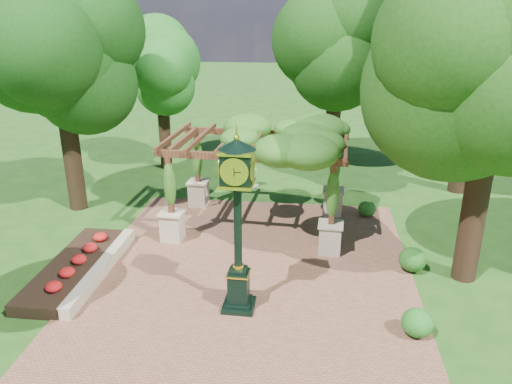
# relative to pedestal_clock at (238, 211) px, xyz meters

# --- Properties ---
(ground) EXTENTS (120.00, 120.00, 0.00)m
(ground) POSITION_rel_pedestal_clock_xyz_m (0.09, 0.85, -2.93)
(ground) COLOR #1E4714
(ground) RESTS_ON ground
(brick_plaza) EXTENTS (10.00, 12.00, 0.04)m
(brick_plaza) POSITION_rel_pedestal_clock_xyz_m (0.09, 1.85, -2.91)
(brick_plaza) COLOR brown
(brick_plaza) RESTS_ON ground
(border_wall) EXTENTS (0.35, 5.00, 0.40)m
(border_wall) POSITION_rel_pedestal_clock_xyz_m (-4.51, 1.35, -2.73)
(border_wall) COLOR #C6B793
(border_wall) RESTS_ON ground
(flower_bed) EXTENTS (1.50, 5.00, 0.36)m
(flower_bed) POSITION_rel_pedestal_clock_xyz_m (-5.41, 1.35, -2.75)
(flower_bed) COLOR red
(flower_bed) RESTS_ON ground
(pedestal_clock) EXTENTS (0.99, 0.99, 4.90)m
(pedestal_clock) POSITION_rel_pedestal_clock_xyz_m (0.00, 0.00, 0.00)
(pedestal_clock) COLOR black
(pedestal_clock) RESTS_ON brick_plaza
(pergola) EXTENTS (6.63, 4.39, 4.03)m
(pergola) POSITION_rel_pedestal_clock_xyz_m (-0.10, 5.43, 0.38)
(pergola) COLOR #C6B593
(pergola) RESTS_ON brick_plaza
(sundial) EXTENTS (0.61, 0.61, 0.89)m
(sundial) POSITION_rel_pedestal_clock_xyz_m (-0.86, 9.74, -2.54)
(sundial) COLOR #9A9B92
(sundial) RESTS_ON ground
(shrub_front) EXTENTS (0.81, 0.81, 0.73)m
(shrub_front) POSITION_rel_pedestal_clock_xyz_m (4.65, -0.70, -2.53)
(shrub_front) COLOR #1F611B
(shrub_front) RESTS_ON brick_plaza
(shrub_mid) EXTENTS (1.02, 1.02, 0.76)m
(shrub_mid) POSITION_rel_pedestal_clock_xyz_m (5.10, 2.65, -2.51)
(shrub_mid) COLOR #1E5317
(shrub_mid) RESTS_ON brick_plaza
(shrub_back) EXTENTS (0.85, 0.85, 0.63)m
(shrub_back) POSITION_rel_pedestal_clock_xyz_m (4.09, 6.86, -2.58)
(shrub_back) COLOR #27621C
(shrub_back) RESTS_ON brick_plaza
(tree_west_near) EXTENTS (4.15, 4.15, 8.86)m
(tree_west_near) POSITION_rel_pedestal_clock_xyz_m (-7.65, 6.45, 3.14)
(tree_west_near) COLOR black
(tree_west_near) RESTS_ON ground
(tree_west_far) EXTENTS (3.24, 3.24, 6.99)m
(tree_west_far) POSITION_rel_pedestal_clock_xyz_m (-5.56, 12.16, 1.85)
(tree_west_far) COLOR #322113
(tree_west_far) RESTS_ON ground
(tree_north) EXTENTS (4.34, 4.34, 8.82)m
(tree_north) POSITION_rel_pedestal_clock_xyz_m (2.85, 13.83, 3.11)
(tree_north) COLOR #382316
(tree_north) RESTS_ON ground
(tree_east_far) EXTENTS (5.25, 5.25, 11.15)m
(tree_east_far) POSITION_rel_pedestal_clock_xyz_m (8.41, 10.32, 4.72)
(tree_east_far) COLOR black
(tree_east_far) RESTS_ON ground
(tree_east_near) EXTENTS (4.84, 4.84, 9.13)m
(tree_east_near) POSITION_rel_pedestal_clock_xyz_m (6.63, 2.46, 3.35)
(tree_east_near) COLOR #352015
(tree_east_near) RESTS_ON ground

